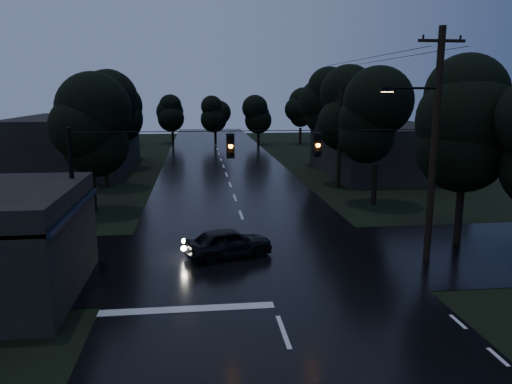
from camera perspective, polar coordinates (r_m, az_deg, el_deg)
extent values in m
cube|color=black|center=(39.93, -2.98, 0.80)|extent=(12.00, 120.00, 0.02)
cube|color=black|center=(22.55, 0.09, -7.64)|extent=(60.00, 9.00, 0.02)
cube|color=black|center=(19.16, -20.05, -1.85)|extent=(0.30, 7.00, 0.15)
cylinder|color=black|center=(16.92, -22.62, -9.81)|extent=(0.10, 0.10, 3.00)
cylinder|color=black|center=(22.45, -18.53, -4.33)|extent=(0.10, 0.10, 3.00)
cube|color=#FFDE66|center=(17.94, -21.12, -5.12)|extent=(0.06, 1.60, 0.50)
cube|color=#FFDE66|center=(20.47, -19.30, -2.99)|extent=(0.06, 1.20, 0.50)
cube|color=black|center=(46.51, 14.19, 4.73)|extent=(10.00, 14.00, 4.40)
cube|color=black|center=(50.72, -19.85, 5.27)|extent=(10.00, 16.00, 5.00)
cylinder|color=black|center=(22.64, 19.68, 4.76)|extent=(0.30, 0.30, 10.00)
cube|color=black|center=(22.61, 20.46, 15.89)|extent=(2.00, 0.12, 0.12)
cylinder|color=black|center=(22.05, 17.51, 11.26)|extent=(2.20, 0.10, 0.10)
cube|color=black|center=(21.63, 14.79, 11.28)|extent=(0.60, 0.25, 0.18)
cube|color=#FFB266|center=(21.63, 14.78, 11.01)|extent=(0.45, 0.18, 0.03)
cylinder|color=black|center=(38.88, 9.53, 5.95)|extent=(0.30, 0.30, 7.50)
cube|color=black|center=(38.71, 9.69, 10.60)|extent=(2.00, 0.12, 0.12)
cylinder|color=black|center=(21.22, -20.11, -1.16)|extent=(0.18, 0.18, 6.00)
cylinder|color=black|center=(20.38, 0.43, 7.01)|extent=(15.00, 0.03, 0.03)
cube|color=black|center=(20.32, -2.95, 5.29)|extent=(0.32, 0.25, 1.00)
sphere|color=orange|center=(20.17, -2.92, 5.24)|extent=(0.18, 0.18, 0.18)
cube|color=black|center=(20.87, 7.01, 5.38)|extent=(0.32, 0.25, 1.00)
sphere|color=orange|center=(20.72, 7.11, 5.33)|extent=(0.18, 0.18, 0.18)
cylinder|color=black|center=(26.15, 22.15, -2.62)|extent=(0.36, 0.36, 2.80)
sphere|color=black|center=(25.59, 22.72, 4.79)|extent=(4.48, 4.48, 4.48)
sphere|color=black|center=(25.49, 22.93, 7.47)|extent=(4.48, 4.48, 4.48)
sphere|color=black|center=(25.46, 23.14, 10.16)|extent=(4.48, 4.48, 4.48)
cylinder|color=black|center=(32.41, -18.11, -0.05)|extent=(0.36, 0.36, 2.45)
sphere|color=black|center=(31.98, -18.44, 5.18)|extent=(3.92, 3.92, 3.92)
sphere|color=black|center=(31.90, -18.56, 7.05)|extent=(3.92, 3.92, 3.92)
sphere|color=black|center=(31.84, -18.68, 8.93)|extent=(3.92, 3.92, 3.92)
cylinder|color=black|center=(40.25, -16.77, 2.31)|extent=(0.36, 0.36, 2.62)
sphere|color=black|center=(39.90, -17.04, 6.83)|extent=(4.20, 4.20, 4.20)
sphere|color=black|center=(39.83, -17.13, 8.44)|extent=(4.20, 4.20, 4.20)
sphere|color=black|center=(39.80, -17.23, 10.06)|extent=(4.20, 4.20, 4.20)
cylinder|color=black|center=(50.11, -15.52, 4.20)|extent=(0.36, 0.36, 2.80)
sphere|color=black|center=(49.82, -15.73, 8.08)|extent=(4.48, 4.48, 4.48)
sphere|color=black|center=(49.77, -15.81, 9.46)|extent=(4.48, 4.48, 4.48)
sphere|color=black|center=(49.75, -15.88, 10.84)|extent=(4.48, 4.48, 4.48)
cylinder|color=black|center=(33.77, 13.36, 0.81)|extent=(0.36, 0.36, 2.62)
sphere|color=black|center=(33.35, 13.61, 6.19)|extent=(4.20, 4.20, 4.20)
sphere|color=black|center=(33.27, 13.70, 8.12)|extent=(4.20, 4.20, 4.20)
sphere|color=black|center=(33.23, 13.79, 10.06)|extent=(4.20, 4.20, 4.20)
cylinder|color=black|center=(41.43, 10.39, 2.98)|extent=(0.36, 0.36, 2.80)
sphere|color=black|center=(41.08, 10.56, 7.68)|extent=(4.48, 4.48, 4.48)
sphere|color=black|center=(41.02, 10.62, 9.35)|extent=(4.48, 4.48, 4.48)
sphere|color=black|center=(41.00, 10.69, 11.02)|extent=(4.48, 4.48, 4.48)
cylinder|color=black|center=(51.12, 7.77, 4.75)|extent=(0.36, 0.36, 2.97)
sphere|color=black|center=(50.83, 7.88, 8.80)|extent=(4.76, 4.76, 4.76)
sphere|color=black|center=(50.79, 7.92, 10.23)|extent=(4.76, 4.76, 4.76)
sphere|color=black|center=(50.78, 7.96, 11.67)|extent=(4.76, 4.76, 4.76)
imported|color=black|center=(22.64, -3.14, -5.79)|extent=(4.25, 2.68, 1.35)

